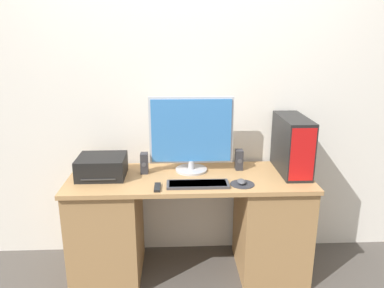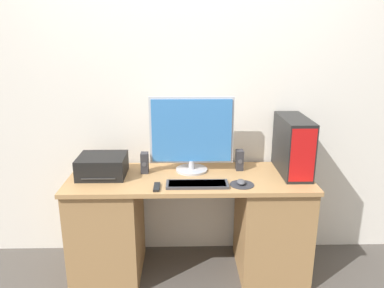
{
  "view_description": "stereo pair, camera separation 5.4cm",
  "coord_description": "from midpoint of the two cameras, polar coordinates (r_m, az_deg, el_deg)",
  "views": [
    {
      "loc": [
        -0.09,
        -2.16,
        1.74
      ],
      "look_at": [
        0.02,
        0.3,
        1.0
      ],
      "focal_mm": 35.0,
      "sensor_mm": 36.0,
      "label": 1
    },
    {
      "loc": [
        -0.04,
        -2.16,
        1.74
      ],
      "look_at": [
        0.02,
        0.3,
        1.0
      ],
      "focal_mm": 35.0,
      "sensor_mm": 36.0,
      "label": 2
    }
  ],
  "objects": [
    {
      "name": "mouse",
      "position": [
        2.53,
        8.11,
        -5.75
      ],
      "size": [
        0.06,
        0.09,
        0.03
      ],
      "color": "#4C4C51",
      "rests_on": "mousepad"
    },
    {
      "name": "speaker_left",
      "position": [
        2.71,
        -6.66,
        -2.86
      ],
      "size": [
        0.05,
        0.07,
        0.15
      ],
      "color": "#2D2D33",
      "rests_on": "desk"
    },
    {
      "name": "wall_back",
      "position": [
        2.84,
        0.06,
        8.76
      ],
      "size": [
        6.4,
        0.05,
        2.7
      ],
      "color": "white",
      "rests_on": "ground_plane"
    },
    {
      "name": "monitor",
      "position": [
        2.67,
        0.52,
        1.61
      ],
      "size": [
        0.6,
        0.23,
        0.55
      ],
      "color": "#B7B7BC",
      "rests_on": "desk"
    },
    {
      "name": "remote_control",
      "position": [
        2.46,
        -4.77,
        -6.55
      ],
      "size": [
        0.04,
        0.13,
        0.02
      ],
      "color": "black",
      "rests_on": "desk"
    },
    {
      "name": "speaker_right",
      "position": [
        2.77,
        7.8,
        -2.43
      ],
      "size": [
        0.05,
        0.07,
        0.15
      ],
      "color": "#2D2D33",
      "rests_on": "desk"
    },
    {
      "name": "computer_tower",
      "position": [
        2.76,
        15.68,
        -0.22
      ],
      "size": [
        0.18,
        0.47,
        0.4
      ],
      "color": "black",
      "rests_on": "desk"
    },
    {
      "name": "printer",
      "position": [
        2.71,
        -12.95,
        -3.27
      ],
      "size": [
        0.33,
        0.3,
        0.15
      ],
      "color": "black",
      "rests_on": "desk"
    },
    {
      "name": "keyboard",
      "position": [
        2.49,
        1.42,
        -6.14
      ],
      "size": [
        0.41,
        0.14,
        0.02
      ],
      "color": "#3D3D42",
      "rests_on": "desk"
    },
    {
      "name": "desk",
      "position": [
        2.8,
        0.22,
        -12.01
      ],
      "size": [
        1.7,
        0.59,
        0.77
      ],
      "color": "tan",
      "rests_on": "ground_plane"
    },
    {
      "name": "mousepad",
      "position": [
        2.53,
        8.22,
        -6.15
      ],
      "size": [
        0.16,
        0.16,
        0.0
      ],
      "color": "#2D2D33",
      "rests_on": "desk"
    }
  ]
}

